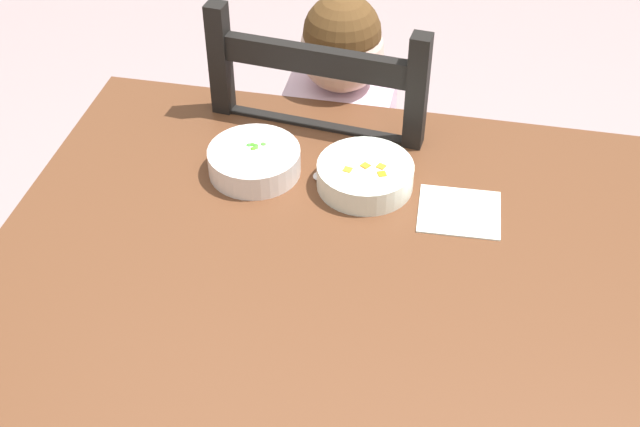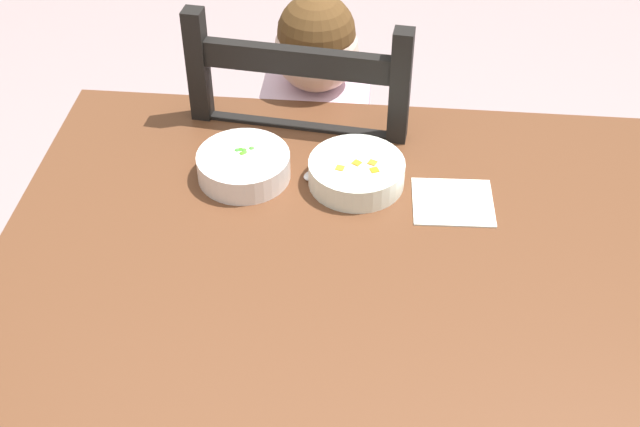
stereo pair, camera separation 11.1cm
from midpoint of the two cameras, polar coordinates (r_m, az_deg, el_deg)
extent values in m
cube|color=brown|center=(1.35, 3.93, -4.31)|extent=(1.15, 0.92, 0.04)
cylinder|color=brown|center=(1.98, -9.35, -2.16)|extent=(0.07, 0.07, 0.72)
cylinder|color=brown|center=(1.93, 20.10, -6.14)|extent=(0.07, 0.07, 0.72)
cube|color=black|center=(1.98, 3.04, 1.09)|extent=(0.46, 0.46, 0.02)
cube|color=black|center=(2.24, 8.82, -1.19)|extent=(0.04, 0.04, 0.42)
cube|color=black|center=(2.30, -0.46, 0.72)|extent=(0.04, 0.04, 0.42)
cube|color=black|center=(1.97, 6.72, -8.28)|extent=(0.04, 0.04, 0.42)
cube|color=black|center=(2.04, -3.77, -5.87)|extent=(0.04, 0.04, 0.42)
cube|color=black|center=(1.63, 8.08, 3.32)|extent=(0.04, 0.04, 0.55)
cube|color=black|center=(1.71, -4.50, 5.70)|extent=(0.04, 0.04, 0.55)
cube|color=black|center=(1.55, 1.79, 10.24)|extent=(0.36, 0.06, 0.05)
cube|color=black|center=(1.64, 1.67, 5.33)|extent=(0.36, 0.06, 0.05)
cube|color=silver|center=(1.85, 3.08, 4.54)|extent=(0.22, 0.14, 0.32)
sphere|color=beige|center=(1.72, 3.36, 10.88)|extent=(0.17, 0.17, 0.17)
sphere|color=#53361A|center=(1.70, 3.41, 11.99)|extent=(0.16, 0.16, 0.16)
cylinder|color=#3F4C72|center=(2.02, 0.60, -5.94)|extent=(0.07, 0.07, 0.44)
cylinder|color=#3F4C72|center=(2.01, 3.70, -6.39)|extent=(0.07, 0.07, 0.44)
cylinder|color=silver|center=(1.74, -1.60, 5.25)|extent=(0.06, 0.24, 0.13)
cylinder|color=silver|center=(1.71, 6.94, 4.19)|extent=(0.06, 0.24, 0.13)
cylinder|color=white|center=(1.50, -2.35, 3.49)|extent=(0.17, 0.17, 0.05)
cylinder|color=white|center=(1.52, -2.33, 2.87)|extent=(0.07, 0.07, 0.01)
cylinder|color=#489C2A|center=(1.50, -2.36, 3.70)|extent=(0.14, 0.14, 0.03)
sphere|color=#42972A|center=(1.50, -2.27, 4.44)|extent=(0.01, 0.01, 0.01)
sphere|color=#489332|center=(1.51, -1.74, 4.53)|extent=(0.01, 0.01, 0.01)
sphere|color=green|center=(1.51, -2.71, 4.46)|extent=(0.01, 0.01, 0.01)
sphere|color=#3C9D1D|center=(1.51, -2.49, 4.49)|extent=(0.01, 0.01, 0.01)
sphere|color=green|center=(1.50, -2.25, 4.29)|extent=(0.01, 0.01, 0.01)
sphere|color=#4E961F|center=(1.50, -2.42, 4.22)|extent=(0.01, 0.01, 0.01)
cylinder|color=white|center=(1.48, 5.11, 2.52)|extent=(0.17, 0.17, 0.05)
cylinder|color=white|center=(1.49, 5.07, 1.93)|extent=(0.08, 0.08, 0.01)
cylinder|color=orange|center=(1.47, 5.13, 2.72)|extent=(0.14, 0.14, 0.02)
cube|color=orange|center=(1.45, 4.06, 2.78)|extent=(0.02, 0.02, 0.01)
cube|color=orange|center=(1.47, 6.30, 2.98)|extent=(0.02, 0.02, 0.01)
cube|color=orange|center=(1.46, 5.16, 3.05)|extent=(0.02, 0.02, 0.01)
cube|color=orange|center=(1.45, 6.38, 2.47)|extent=(0.02, 0.02, 0.01)
cube|color=silver|center=(1.53, 4.73, 3.08)|extent=(0.09, 0.06, 0.00)
ellipsoid|color=silver|center=(1.50, 2.43, 2.55)|extent=(0.05, 0.05, 0.01)
cube|color=white|center=(1.46, 11.53, 0.04)|extent=(0.14, 0.13, 0.00)
camera|label=1|loc=(0.06, 92.35, -2.04)|focal=47.46mm
camera|label=2|loc=(0.06, -87.65, 2.04)|focal=47.46mm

